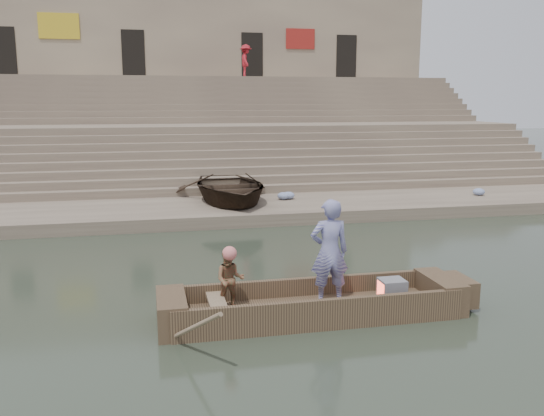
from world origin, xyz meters
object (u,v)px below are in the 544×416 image
object	(u,v)px
beached_rowboat	(229,187)
main_rowboat	(313,312)
television	(391,290)
rowing_man	(230,280)
standing_man	(329,252)
pedestrian	(246,61)

from	to	relation	value
beached_rowboat	main_rowboat	bearing A→B (deg)	-92.07
television	rowing_man	bearing A→B (deg)	176.46
standing_man	pedestrian	distance (m)	24.21
television	pedestrian	xyz separation A→B (m)	(1.33, 23.68, 5.69)
rowing_man	beached_rowboat	size ratio (longest dim) A/B	0.22
rowing_man	pedestrian	distance (m)	24.48
television	pedestrian	distance (m)	24.39
television	beached_rowboat	xyz separation A→B (m)	(-1.63, 10.14, 0.49)
main_rowboat	beached_rowboat	size ratio (longest dim) A/B	1.02
rowing_man	television	world-z (taller)	rowing_man
standing_man	beached_rowboat	world-z (taller)	standing_man
television	main_rowboat	bearing A→B (deg)	180.00
main_rowboat	beached_rowboat	bearing A→B (deg)	90.48
standing_man	rowing_man	xyz separation A→B (m)	(-1.83, 0.08, -0.43)
standing_man	rowing_man	distance (m)	1.88
rowing_man	pedestrian	xyz separation A→B (m)	(4.36, 23.49, 5.35)
beached_rowboat	pedestrian	world-z (taller)	pedestrian
main_rowboat	rowing_man	bearing A→B (deg)	172.84
main_rowboat	television	size ratio (longest dim) A/B	10.87
television	beached_rowboat	size ratio (longest dim) A/B	0.09
standing_man	television	xyz separation A→B (m)	(1.20, -0.11, -0.78)
rowing_man	beached_rowboat	world-z (taller)	beached_rowboat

